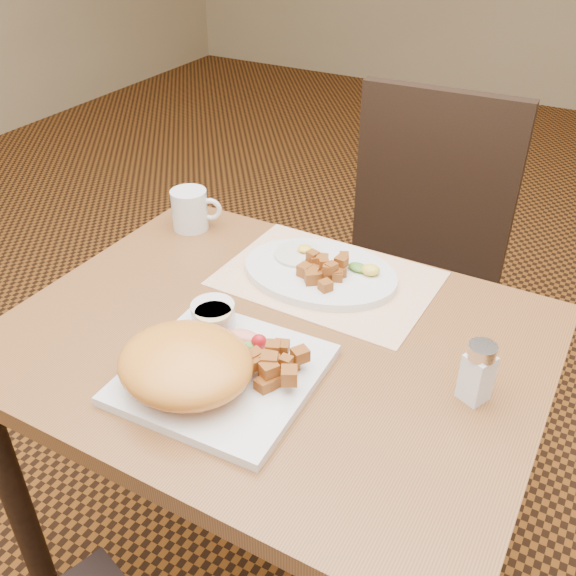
# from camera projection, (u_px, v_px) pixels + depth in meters

# --- Properties ---
(table) EXTENTS (0.90, 0.70, 0.75)m
(table) POSITION_uv_depth(u_px,v_px,m) (272.00, 383.00, 1.16)
(table) COLOR brown
(table) RESTS_ON ground
(chair_far) EXTENTS (0.44, 0.45, 0.97)m
(chair_far) POSITION_uv_depth(u_px,v_px,m) (413.00, 265.00, 1.69)
(chair_far) COLOR black
(chair_far) RESTS_ON ground
(placemat) EXTENTS (0.41, 0.29, 0.00)m
(placemat) POSITION_uv_depth(u_px,v_px,m) (327.00, 279.00, 1.24)
(placemat) COLOR white
(placemat) RESTS_ON table
(plate_square) EXTENTS (0.29, 0.29, 0.02)m
(plate_square) POSITION_uv_depth(u_px,v_px,m) (223.00, 374.00, 1.00)
(plate_square) COLOR silver
(plate_square) RESTS_ON table
(plate_oval) EXTENTS (0.31, 0.24, 0.02)m
(plate_oval) POSITION_uv_depth(u_px,v_px,m) (320.00, 273.00, 1.24)
(plate_oval) COLOR silver
(plate_oval) RESTS_ON placemat
(hollandaise_mound) EXTENTS (0.21, 0.19, 0.08)m
(hollandaise_mound) POSITION_uv_depth(u_px,v_px,m) (185.00, 364.00, 0.95)
(hollandaise_mound) COLOR orange
(hollandaise_mound) RESTS_ON plate_square
(ramekin) EXTENTS (0.08, 0.08, 0.04)m
(ramekin) POSITION_uv_depth(u_px,v_px,m) (213.00, 314.00, 1.08)
(ramekin) COLOR silver
(ramekin) RESTS_ON plate_square
(garnish_sq) EXTENTS (0.08, 0.05, 0.03)m
(garnish_sq) POSITION_uv_depth(u_px,v_px,m) (248.00, 339.00, 1.04)
(garnish_sq) COLOR #387223
(garnish_sq) RESTS_ON plate_square
(fried_egg) EXTENTS (0.10, 0.10, 0.02)m
(fried_egg) POSITION_uv_depth(u_px,v_px,m) (300.00, 253.00, 1.28)
(fried_egg) COLOR white
(fried_egg) RESTS_ON plate_oval
(garnish_ov) EXTENTS (0.07, 0.04, 0.02)m
(garnish_ov) POSITION_uv_depth(u_px,v_px,m) (366.00, 269.00, 1.22)
(garnish_ov) COLOR #387223
(garnish_ov) RESTS_ON plate_oval
(salt_shaker) EXTENTS (0.06, 0.06, 0.10)m
(salt_shaker) POSITION_uv_depth(u_px,v_px,m) (478.00, 371.00, 0.94)
(salt_shaker) COLOR white
(salt_shaker) RESTS_ON table
(coffee_mug) EXTENTS (0.11, 0.08, 0.09)m
(coffee_mug) POSITION_uv_depth(u_px,v_px,m) (191.00, 209.00, 1.39)
(coffee_mug) COLOR silver
(coffee_mug) RESTS_ON table
(home_fries_sq) EXTENTS (0.11, 0.10, 0.04)m
(home_fries_sq) POSITION_uv_depth(u_px,v_px,m) (273.00, 367.00, 0.97)
(home_fries_sq) COLOR #9B5219
(home_fries_sq) RESTS_ON plate_square
(home_fries_ov) EXTENTS (0.09, 0.11, 0.04)m
(home_fries_ov) POSITION_uv_depth(u_px,v_px,m) (323.00, 269.00, 1.21)
(home_fries_ov) COLOR #9B5219
(home_fries_ov) RESTS_ON plate_oval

